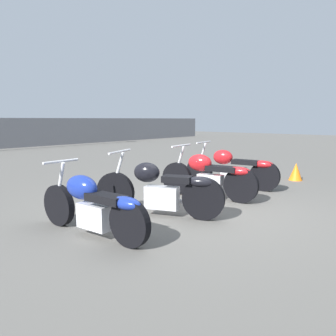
# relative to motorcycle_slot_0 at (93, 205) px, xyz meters

# --- Properties ---
(ground_plane) EXTENTS (60.00, 60.00, 0.00)m
(ground_plane) POSITION_rel_motorcycle_slot_0_xyz_m (1.95, -0.24, -0.42)
(ground_plane) COLOR #5B5954
(motorcycle_slot_0) EXTENTS (0.57, 1.99, 0.96)m
(motorcycle_slot_0) POSITION_rel_motorcycle_slot_0_xyz_m (0.00, 0.00, 0.00)
(motorcycle_slot_0) COLOR black
(motorcycle_slot_0) RESTS_ON ground_plane
(motorcycle_slot_1) EXTENTS (1.04, 2.03, 1.03)m
(motorcycle_slot_1) POSITION_rel_motorcycle_slot_0_xyz_m (1.26, -0.06, 0.01)
(motorcycle_slot_1) COLOR black
(motorcycle_slot_1) RESTS_ON ground_plane
(motorcycle_slot_2) EXTENTS (0.71, 2.02, 1.02)m
(motorcycle_slot_2) POSITION_rel_motorcycle_slot_0_xyz_m (2.73, -0.00, 0.03)
(motorcycle_slot_2) COLOR black
(motorcycle_slot_2) RESTS_ON ground_plane
(motorcycle_slot_3) EXTENTS (0.70, 2.19, 1.01)m
(motorcycle_slot_3) POSITION_rel_motorcycle_slot_0_xyz_m (3.95, 0.18, 0.01)
(motorcycle_slot_3) COLOR black
(motorcycle_slot_3) RESTS_ON ground_plane
(traffic_cone_near) EXTENTS (0.33, 0.33, 0.44)m
(traffic_cone_near) POSITION_rel_motorcycle_slot_0_xyz_m (5.77, -0.60, -0.20)
(traffic_cone_near) COLOR orange
(traffic_cone_near) RESTS_ON ground_plane
(traffic_cone_far) EXTENTS (0.33, 0.33, 0.37)m
(traffic_cone_far) POSITION_rel_motorcycle_slot_0_xyz_m (6.18, 0.52, -0.24)
(traffic_cone_far) COLOR orange
(traffic_cone_far) RESTS_ON ground_plane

